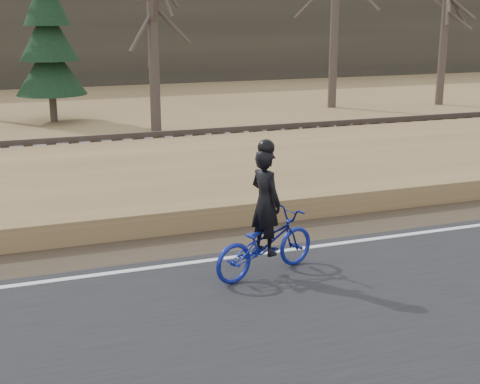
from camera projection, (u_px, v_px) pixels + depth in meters
name	position (u px, v px, depth m)	size (l,w,h in m)	color
ground	(432.00, 239.00, 12.28)	(120.00, 120.00, 0.00)	olive
edge_line	(426.00, 232.00, 12.45)	(120.00, 0.12, 0.01)	silver
shoulder	(396.00, 219.00, 13.37)	(120.00, 1.60, 0.04)	#473A2B
embankment	(327.00, 176.00, 16.03)	(120.00, 5.00, 0.44)	olive
ballast	(267.00, 147.00, 19.47)	(120.00, 3.00, 0.45)	slate
railroad	(267.00, 136.00, 19.40)	(120.00, 2.40, 0.29)	black
treeline_backdrop	(123.00, 30.00, 38.68)	(120.00, 4.00, 6.00)	#383328
cyclist	(265.00, 233.00, 10.33)	(2.01, 1.22, 2.15)	navy
bare_tree_near_left	(153.00, 28.00, 22.46)	(0.36, 0.36, 7.00)	#4A3E36
bare_tree_center	(335.00, 0.00, 27.85)	(0.36, 0.36, 8.95)	#4A3E36
bare_tree_right	(445.00, 20.00, 28.94)	(0.36, 0.36, 7.29)	#4A3E36
conifer	(48.00, 35.00, 24.43)	(2.60, 2.60, 6.78)	#4A3E36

